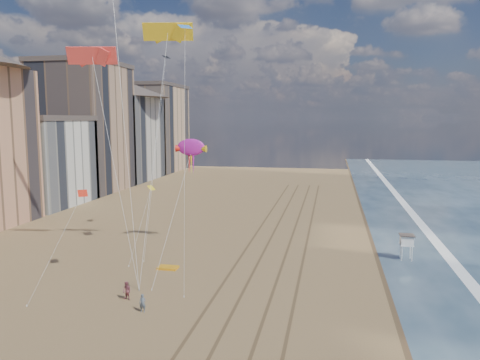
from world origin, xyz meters
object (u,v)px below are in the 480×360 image
lifeguard_stand (407,240)px  kite_flyer_a (143,303)px  grounded_kite (168,268)px  kite_flyer_b (127,291)px  show_kite (191,148)px

lifeguard_stand → kite_flyer_a: lifeguard_stand is taller
lifeguard_stand → grounded_kite: size_ratio=1.39×
lifeguard_stand → kite_flyer_b: (-26.80, -17.73, -1.46)m
lifeguard_stand → grounded_kite: 27.65m
lifeguard_stand → grounded_kite: (-26.21, -8.52, -2.20)m
lifeguard_stand → show_kite: (-26.10, 0.27, 10.48)m
show_kite → kite_flyer_a: bearing=-85.0°
grounded_kite → kite_flyer_a: (1.87, -11.48, 0.67)m
grounded_kite → kite_flyer_b: bearing=-92.7°
lifeguard_stand → kite_flyer_a: size_ratio=1.89×
kite_flyer_a → kite_flyer_b: bearing=132.0°
grounded_kite → kite_flyer_a: 11.65m
lifeguard_stand → show_kite: bearing=179.4°
kite_flyer_a → kite_flyer_b: (-2.47, 2.27, 0.06)m
show_kite → kite_flyer_b: size_ratio=11.31×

